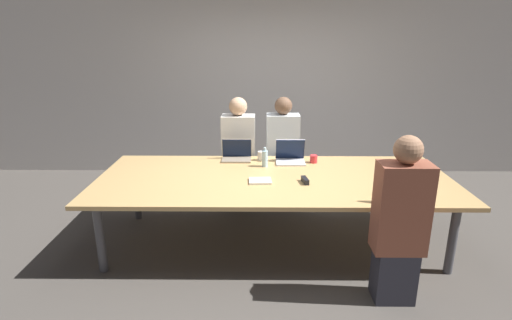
% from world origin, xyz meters
% --- Properties ---
extents(ground_plane, '(24.00, 24.00, 0.00)m').
position_xyz_m(ground_plane, '(0.00, 0.00, 0.00)').
color(ground_plane, '#4C4742').
extents(curtain_wall, '(12.00, 0.06, 2.80)m').
position_xyz_m(curtain_wall, '(0.00, 2.35, 1.40)').
color(curtain_wall, '#BCB7B2').
rests_on(curtain_wall, ground_plane).
extents(conference_table, '(3.54, 1.47, 0.73)m').
position_xyz_m(conference_table, '(0.00, 0.00, 0.68)').
color(conference_table, tan).
rests_on(conference_table, ground_plane).
extents(laptop_near_right, '(0.35, 0.23, 0.23)m').
position_xyz_m(laptop_near_right, '(1.05, -0.60, 0.79)').
color(laptop_near_right, '#B7B7BC').
rests_on(laptop_near_right, conference_table).
extents(person_near_right, '(0.40, 0.24, 1.39)m').
position_xyz_m(person_near_right, '(0.95, -0.94, 0.68)').
color(person_near_right, '#2D2D38').
rests_on(person_near_right, ground_plane).
extents(laptop_far_midleft, '(0.34, 0.23, 0.23)m').
position_xyz_m(laptop_far_midleft, '(-0.41, 0.60, 0.79)').
color(laptop_far_midleft, gray).
rests_on(laptop_far_midleft, conference_table).
extents(person_far_midleft, '(0.40, 0.24, 1.39)m').
position_xyz_m(person_far_midleft, '(-0.40, 0.92, 0.68)').
color(person_far_midleft, '#2D2D38').
rests_on(person_far_midleft, ground_plane).
extents(cup_far_midleft, '(0.07, 0.07, 0.10)m').
position_xyz_m(cup_far_midleft, '(-0.13, 0.57, 0.78)').
color(cup_far_midleft, white).
rests_on(cup_far_midleft, conference_table).
extents(laptop_far_center, '(0.33, 0.26, 0.26)m').
position_xyz_m(laptop_far_center, '(0.20, 0.51, 0.80)').
color(laptop_far_center, silver).
rests_on(laptop_far_center, conference_table).
extents(person_far_center, '(0.40, 0.24, 1.39)m').
position_xyz_m(person_far_center, '(0.14, 0.98, 0.68)').
color(person_far_center, '#2D2D38').
rests_on(person_far_center, ground_plane).
extents(cup_far_center, '(0.08, 0.08, 0.09)m').
position_xyz_m(cup_far_center, '(0.46, 0.49, 0.77)').
color(cup_far_center, red).
rests_on(cup_far_center, conference_table).
extents(bottle_far_center, '(0.06, 0.06, 0.22)m').
position_xyz_m(bottle_far_center, '(-0.09, 0.34, 0.82)').
color(bottle_far_center, '#ADD1E0').
rests_on(bottle_far_center, conference_table).
extents(stapler, '(0.07, 0.16, 0.05)m').
position_xyz_m(stapler, '(0.29, -0.15, 0.75)').
color(stapler, black).
rests_on(stapler, conference_table).
extents(notebook, '(0.22, 0.19, 0.02)m').
position_xyz_m(notebook, '(-0.14, -0.13, 0.74)').
color(notebook, silver).
rests_on(notebook, conference_table).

